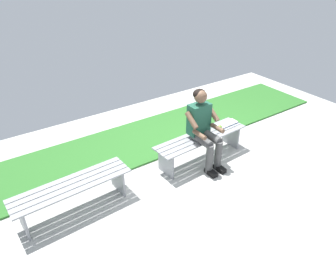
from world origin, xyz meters
The scene contains 7 objects.
ground_plane centered at (1.08, 1.00, -0.02)m, with size 10.00×7.00×0.04m, color #B2B2AD.
grass_strip centered at (1.08, -1.04, 0.01)m, with size 9.00×1.37×0.03m, color #2D6B28.
bench_near centered at (0.00, 0.00, 0.33)m, with size 1.68×0.48×0.43m.
bench_far centered at (2.15, 0.00, 0.32)m, with size 1.57×0.48×0.43m.
person_seated centered at (0.05, 0.10, 0.67)m, with size 0.50×0.69×1.23m.
apple centered at (-0.40, -0.01, 0.47)m, with size 0.08×0.08×0.08m, color #72B738.
book_open centered at (-0.61, -0.06, 0.44)m, with size 0.42×0.18×0.02m.
Camera 1 is at (2.94, 3.35, 3.03)m, focal length 34.18 mm.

